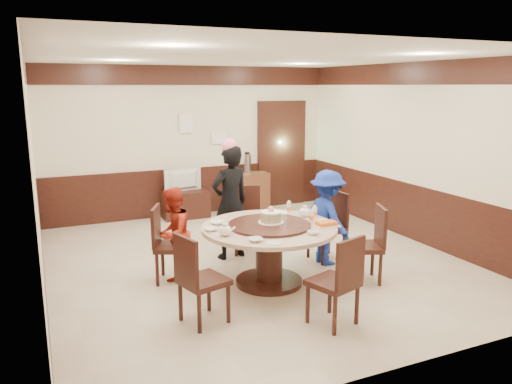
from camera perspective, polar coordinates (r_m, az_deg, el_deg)
name	(u,v)px	position (r m, az deg, el deg)	size (l,w,h in m)	color
room	(255,187)	(6.85, -0.06, 0.61)	(6.00, 6.04, 2.84)	beige
banquet_table	(269,243)	(6.20, 1.52, -5.84)	(1.67, 1.67, 0.78)	black
chair_0	(328,238)	(7.21, 8.18, -5.28)	(0.47, 0.46, 0.97)	black
chair_1	(247,232)	(7.47, -1.00, -4.54)	(0.56, 0.56, 0.97)	black
chair_2	(172,258)	(6.45, -9.58, -7.41)	(0.59, 0.58, 0.97)	black
chair_3	(202,295)	(5.33, -6.17, -11.60)	(0.55, 0.54, 0.97)	black
chair_4	(334,297)	(5.32, 8.93, -11.74)	(0.55, 0.56, 0.97)	black
chair_5	(364,258)	(6.51, 12.29, -7.36)	(0.58, 0.57, 0.97)	black
person_standing	(230,202)	(7.09, -2.96, -1.18)	(0.60, 0.39, 1.63)	black
person_red	(173,234)	(6.44, -9.46, -4.73)	(0.58, 0.45, 1.19)	#AA2716
person_blue	(327,218)	(6.95, 8.16, -2.91)	(0.85, 0.49, 1.32)	#183099
birthday_cake	(271,217)	(6.16, 1.71, -2.87)	(0.32, 0.32, 0.21)	white
teapot_left	(225,231)	(5.74, -3.53, -4.43)	(0.17, 0.15, 0.13)	white
teapot_right	(305,212)	(6.59, 5.59, -2.30)	(0.17, 0.15, 0.13)	white
bowl_0	(218,223)	(6.23, -4.39, -3.51)	(0.17, 0.17, 0.04)	white
bowl_1	(313,233)	(5.83, 6.52, -4.63)	(0.14, 0.14, 0.04)	white
bowl_2	(255,240)	(5.54, -0.08, -5.47)	(0.16, 0.16, 0.04)	white
bowl_3	(323,221)	(6.34, 7.64, -3.30)	(0.13, 0.13, 0.04)	white
bowl_4	(211,229)	(5.96, -5.12, -4.26)	(0.15, 0.15, 0.04)	white
saucer_near	(274,243)	(5.47, 2.10, -5.86)	(0.18, 0.18, 0.01)	white
saucer_far	(283,213)	(6.76, 3.14, -2.36)	(0.18, 0.18, 0.01)	white
shrimp_platter	(326,224)	(6.17, 8.04, -3.67)	(0.30, 0.20, 0.06)	white
bottle_0	(312,217)	(6.28, 6.40, -2.85)	(0.06, 0.06, 0.16)	white
bottle_1	(315,213)	(6.49, 6.73, -2.37)	(0.06, 0.06, 0.16)	white
bottle_2	(289,208)	(6.71, 3.78, -1.83)	(0.06, 0.06, 0.16)	white
tv_stand	(185,204)	(9.47, -8.07, -1.42)	(0.85, 0.45, 0.50)	black
television	(185,180)	(9.37, -8.15, 1.34)	(0.74, 0.10, 0.43)	gray
side_cabinet	(248,192)	(9.89, -0.94, 0.02)	(0.80, 0.40, 0.75)	brown
thermos	(247,164)	(9.78, -1.01, 3.25)	(0.15, 0.15, 0.38)	silver
notice_left	(186,123)	(9.47, -8.00, 7.78)	(0.25, 0.00, 0.35)	white
notice_right	(219,138)	(9.69, -4.24, 6.18)	(0.30, 0.00, 0.22)	white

